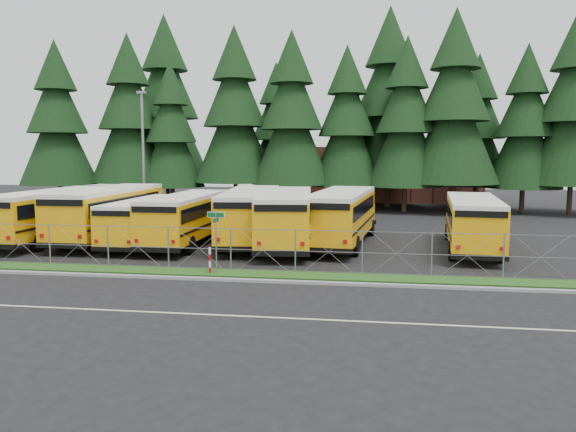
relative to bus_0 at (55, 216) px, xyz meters
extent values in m
plane|color=black|center=(13.76, -5.68, -1.56)|extent=(120.00, 120.00, 0.00)
cube|color=gray|center=(13.76, -8.78, -1.50)|extent=(50.00, 0.25, 0.12)
cube|color=#224E16|center=(13.76, -7.38, -1.53)|extent=(50.00, 1.40, 0.06)
cube|color=beige|center=(13.76, -13.68, -1.55)|extent=(50.00, 0.12, 0.01)
cube|color=brown|center=(19.76, 34.32, 1.44)|extent=(22.00, 10.00, 6.00)
cylinder|color=gray|center=(12.33, -7.60, -0.16)|extent=(0.06, 0.06, 2.80)
cube|color=#0C5626|center=(12.33, -7.60, 1.12)|extent=(0.79, 0.18, 0.22)
cube|color=white|center=(12.33, -7.60, 1.12)|extent=(0.83, 0.18, 0.26)
cube|color=#0C5626|center=(12.33, -7.60, 0.88)|extent=(0.13, 0.54, 0.18)
cylinder|color=#B20C0C|center=(12.01, -7.53, -0.96)|extent=(0.11, 0.11, 1.20)
cylinder|color=gray|center=(1.24, 10.77, 3.44)|extent=(0.20, 0.20, 10.00)
cube|color=gray|center=(1.24, 10.77, 8.49)|extent=(0.70, 0.35, 0.18)
camera|label=1|loc=(19.18, -31.41, 3.88)|focal=35.00mm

